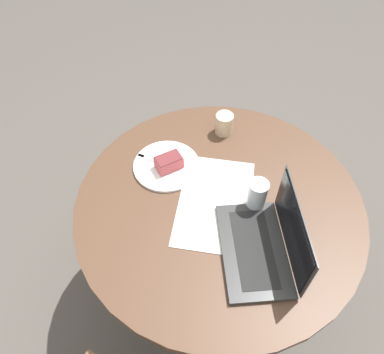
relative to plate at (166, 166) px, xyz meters
name	(u,v)px	position (x,y,z in m)	size (l,w,h in m)	color
ground_plane	(211,282)	(-0.18, -0.18, -0.72)	(12.00, 12.00, 0.00)	#4C4742
dining_table	(217,222)	(-0.18, -0.18, -0.15)	(1.04, 1.04, 0.71)	#4C3323
paper_document	(215,203)	(-0.18, -0.17, 0.00)	(0.45, 0.34, 0.00)	white
plate	(166,166)	(0.00, 0.00, 0.00)	(0.26, 0.26, 0.01)	white
cake_slice	(169,162)	(-0.01, -0.01, 0.03)	(0.10, 0.11, 0.05)	#B74C51
fork	(153,160)	(0.03, 0.05, 0.01)	(0.10, 0.16, 0.00)	silver
coffee_glass	(224,124)	(0.17, -0.24, 0.04)	(0.07, 0.07, 0.09)	#C6AD89
water_glass	(257,195)	(-0.20, -0.31, 0.06)	(0.07, 0.07, 0.13)	silver
laptop	(264,244)	(-0.38, -0.30, 0.03)	(0.35, 0.22, 0.22)	#2D2D2D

